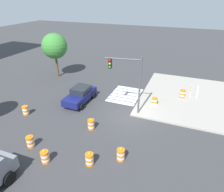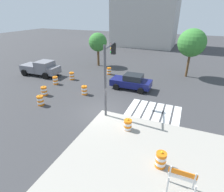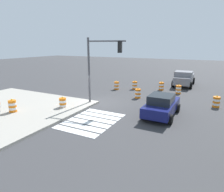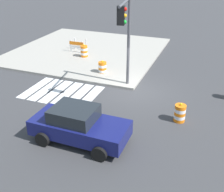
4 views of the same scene
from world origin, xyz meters
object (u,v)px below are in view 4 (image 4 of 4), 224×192
object	(u,v)px
sports_car	(79,125)
traffic_light_pole	(126,29)
traffic_barrel_on_sidewalk	(84,51)
traffic_barrel_near_corner	(180,113)
traffic_barrel_opposite_curb	(102,68)
construction_barricade	(77,45)

from	to	relation	value
sports_car	traffic_light_pole	size ratio (longest dim) A/B	0.78
traffic_barrel_on_sidewalk	sports_car	bearing A→B (deg)	115.02
sports_car	traffic_barrel_near_corner	bearing A→B (deg)	-140.47
traffic_barrel_opposite_curb	traffic_barrel_on_sidewalk	distance (m)	3.69
sports_car	traffic_barrel_on_sidewalk	distance (m)	11.10
traffic_barrel_near_corner	traffic_light_pole	distance (m)	5.35
traffic_barrel_opposite_curb	traffic_light_pole	size ratio (longest dim) A/B	0.19
traffic_barrel_opposite_curb	construction_barricade	bearing A→B (deg)	-43.05
traffic_barrel_opposite_curb	traffic_barrel_on_sidewalk	xyz separation A→B (m)	(2.66, -2.55, 0.15)
traffic_barrel_on_sidewalk	traffic_light_pole	distance (m)	7.73
construction_barricade	traffic_light_pole	xyz separation A→B (m)	(-6.15, 5.78, 3.19)
traffic_barrel_opposite_curb	traffic_light_pole	distance (m)	4.78
construction_barricade	traffic_barrel_on_sidewalk	bearing A→B (deg)	138.74
traffic_barrel_opposite_curb	traffic_light_pole	world-z (taller)	traffic_light_pole
traffic_barrel_on_sidewalk	traffic_light_pole	world-z (taller)	traffic_light_pole
traffic_light_pole	construction_barricade	bearing A→B (deg)	-43.18
traffic_barrel_opposite_curb	traffic_barrel_near_corner	bearing A→B (deg)	144.50
traffic_barrel_near_corner	construction_barricade	world-z (taller)	construction_barricade
traffic_barrel_on_sidewalk	traffic_barrel_opposite_curb	bearing A→B (deg)	136.24
traffic_barrel_opposite_curb	traffic_light_pole	bearing A→B (deg)	136.63
sports_car	traffic_barrel_on_sidewalk	bearing A→B (deg)	-64.98
sports_car	construction_barricade	size ratio (longest dim) A/B	3.32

